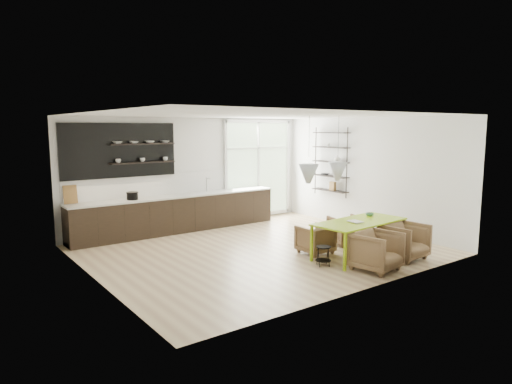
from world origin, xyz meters
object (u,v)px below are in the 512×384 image
Objects in this scene: armchair_back_left at (315,239)px; armchair_front_right at (404,241)px; dining_table at (360,223)px; armchair_back_right at (347,230)px; wire_stool at (323,253)px; armchair_front_left at (376,251)px.

armchair_front_right is at bearing 132.26° from armchair_back_left.
dining_table reaches higher than armchair_front_right.
armchair_back_right is 0.88× the size of armchair_front_right.
wire_stool is (-1.62, -0.89, -0.08)m from armchair_back_right.
dining_table reaches higher than armchair_front_left.
armchair_back_left is 0.82× the size of armchair_front_right.
wire_stool is at bearing 44.55° from armchair_back_right.
armchair_back_left is 1.80m from armchair_front_right.
armchair_front_left is at bearing -52.61° from wire_stool.
dining_table is 3.00× the size of armchair_back_right.
armchair_front_left is 1.00× the size of armchair_front_right.
armchair_front_left is 1.08m from armchair_front_right.
armchair_back_left is at bearing 127.79° from armchair_front_right.
armchair_back_right is at bearing 52.20° from dining_table.
dining_table is at bearing 72.16° from armchair_back_right.
wire_stool is at bearing 58.08° from armchair_back_left.
dining_table reaches higher than wire_stool.
armchair_front_right is at bearing -20.58° from wire_stool.
wire_stool is (-1.66, 0.62, -0.12)m from armchair_front_right.
dining_table is 2.63× the size of armchair_front_right.
armchair_back_left is 0.89m from wire_stool.
armchair_front_right is at bearing 107.51° from armchair_back_right.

